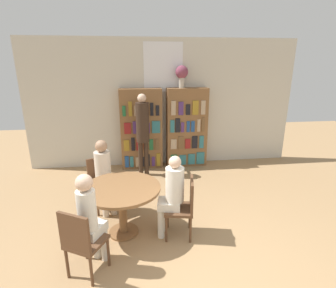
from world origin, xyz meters
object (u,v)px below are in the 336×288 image
(flower_vase, at_px, (182,74))
(seated_reader_back, at_px, (90,216))
(librarian_standing, at_px, (143,127))
(reading_table, at_px, (122,196))
(seated_reader_left, at_px, (104,172))
(bookshelf_right, at_px, (187,128))
(seated_reader_right, at_px, (172,192))
(chair_near_camera, at_px, (82,240))
(chair_far_side, at_px, (184,205))
(chair_left_side, at_px, (101,181))
(bookshelf_left, at_px, (141,129))

(flower_vase, bearing_deg, seated_reader_back, -116.89)
(librarian_standing, bearing_deg, flower_vase, 28.50)
(reading_table, relative_size, seated_reader_left, 0.89)
(flower_vase, bearing_deg, bookshelf_right, -1.96)
(seated_reader_left, xyz_separation_m, seated_reader_right, (1.02, -0.78, -0.02))
(reading_table, height_order, seated_reader_right, seated_reader_right)
(seated_reader_right, bearing_deg, chair_near_camera, 130.65)
(chair_far_side, height_order, seated_reader_right, seated_reader_right)
(chair_left_side, height_order, seated_reader_right, seated_reader_right)
(bookshelf_left, bearing_deg, flower_vase, 0.27)
(seated_reader_back, bearing_deg, bookshelf_right, 89.43)
(bookshelf_left, xyz_separation_m, chair_far_side, (0.52, -2.78, -0.44))
(reading_table, distance_m, seated_reader_back, 0.72)
(chair_near_camera, height_order, chair_far_side, same)
(chair_near_camera, distance_m, librarian_standing, 3.09)
(seated_reader_left, relative_size, seated_reader_right, 1.02)
(seated_reader_right, relative_size, seated_reader_back, 0.98)
(chair_near_camera, relative_size, chair_far_side, 1.00)
(bookshelf_right, distance_m, flower_vase, 1.28)
(bookshelf_left, distance_m, chair_near_camera, 3.53)
(bookshelf_right, relative_size, flower_vase, 3.78)
(flower_vase, distance_m, chair_near_camera, 4.20)
(seated_reader_right, relative_size, librarian_standing, 0.68)
(flower_vase, relative_size, reading_table, 0.45)
(bookshelf_left, bearing_deg, bookshelf_right, -0.02)
(flower_vase, height_order, seated_reader_left, flower_vase)
(bookshelf_right, bearing_deg, flower_vase, 178.04)
(bookshelf_left, bearing_deg, chair_near_camera, -103.03)
(bookshelf_left, relative_size, librarian_standing, 1.03)
(chair_near_camera, bearing_deg, chair_far_side, 54.00)
(seated_reader_back, bearing_deg, seated_reader_left, 117.13)
(librarian_standing, bearing_deg, chair_near_camera, -105.49)
(bookshelf_right, relative_size, reading_table, 1.69)
(reading_table, xyz_separation_m, chair_left_side, (-0.39, 0.81, -0.12))
(bookshelf_right, bearing_deg, seated_reader_back, -118.84)
(bookshelf_left, height_order, flower_vase, flower_vase)
(chair_far_side, bearing_deg, seated_reader_right, 90.00)
(bookshelf_right, relative_size, chair_far_side, 2.11)
(chair_left_side, relative_size, seated_reader_left, 0.71)
(librarian_standing, bearing_deg, bookshelf_left, 91.99)
(reading_table, distance_m, seated_reader_right, 0.72)
(chair_far_side, relative_size, seated_reader_back, 0.71)
(reading_table, xyz_separation_m, librarian_standing, (0.38, 2.12, 0.50))
(bookshelf_right, height_order, librarian_standing, bookshelf_right)
(seated_reader_right, bearing_deg, chair_far_side, -90.00)
(chair_near_camera, xyz_separation_m, seated_reader_right, (1.13, 0.66, 0.20))
(bookshelf_left, relative_size, seated_reader_back, 1.50)
(chair_near_camera, bearing_deg, seated_reader_right, 58.65)
(bookshelf_left, xyz_separation_m, chair_left_side, (-0.75, -1.81, -0.44))
(bookshelf_right, xyz_separation_m, chair_near_camera, (-1.88, -3.41, -0.44))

